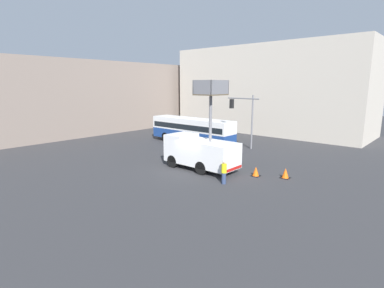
{
  "coord_description": "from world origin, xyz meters",
  "views": [
    {
      "loc": [
        -18.01,
        -15.83,
        7.01
      ],
      "look_at": [
        0.54,
        0.65,
        2.04
      ],
      "focal_mm": 28.0,
      "sensor_mm": 36.0,
      "label": 1
    }
  ],
  "objects_px": {
    "traffic_cone_near_truck": "(256,172)",
    "traffic_cone_mid_road": "(285,173)",
    "road_worker_near_truck": "(224,172)",
    "road_worker_directing": "(232,154)",
    "utility_truck": "(200,150)",
    "traffic_light_pole": "(245,113)",
    "city_bus": "(192,129)"
  },
  "relations": [
    {
      "from": "city_bus",
      "to": "road_worker_directing",
      "type": "distance_m",
      "value": 10.06
    },
    {
      "from": "traffic_light_pole",
      "to": "traffic_cone_near_truck",
      "type": "bearing_deg",
      "value": -142.23
    },
    {
      "from": "traffic_cone_mid_road",
      "to": "road_worker_near_truck",
      "type": "bearing_deg",
      "value": 146.92
    },
    {
      "from": "city_bus",
      "to": "road_worker_directing",
      "type": "xyz_separation_m",
      "value": [
        -4.62,
        -8.89,
        -0.88
      ]
    },
    {
      "from": "utility_truck",
      "to": "road_worker_directing",
      "type": "height_order",
      "value": "utility_truck"
    },
    {
      "from": "road_worker_directing",
      "to": "road_worker_near_truck",
      "type": "bearing_deg",
      "value": -19.84
    },
    {
      "from": "city_bus",
      "to": "road_worker_near_truck",
      "type": "xyz_separation_m",
      "value": [
        -9.49,
        -11.5,
        -0.91
      ]
    },
    {
      "from": "utility_truck",
      "to": "traffic_light_pole",
      "type": "xyz_separation_m",
      "value": [
        8.54,
        1.09,
        2.36
      ]
    },
    {
      "from": "utility_truck",
      "to": "traffic_cone_near_truck",
      "type": "xyz_separation_m",
      "value": [
        1.44,
        -4.42,
        -1.31
      ]
    },
    {
      "from": "road_worker_near_truck",
      "to": "road_worker_directing",
      "type": "xyz_separation_m",
      "value": [
        4.87,
        2.61,
        0.04
      ]
    },
    {
      "from": "city_bus",
      "to": "road_worker_directing",
      "type": "relative_size",
      "value": 5.98
    },
    {
      "from": "utility_truck",
      "to": "traffic_light_pole",
      "type": "distance_m",
      "value": 8.93
    },
    {
      "from": "road_worker_directing",
      "to": "traffic_cone_near_truck",
      "type": "distance_m",
      "value": 3.85
    },
    {
      "from": "traffic_light_pole",
      "to": "city_bus",
      "type": "bearing_deg",
      "value": 96.42
    },
    {
      "from": "utility_truck",
      "to": "city_bus",
      "type": "relative_size",
      "value": 0.66
    },
    {
      "from": "city_bus",
      "to": "traffic_cone_near_truck",
      "type": "height_order",
      "value": "city_bus"
    },
    {
      "from": "traffic_light_pole",
      "to": "traffic_cone_near_truck",
      "type": "xyz_separation_m",
      "value": [
        -7.1,
        -5.5,
        -3.67
      ]
    },
    {
      "from": "city_bus",
      "to": "road_worker_directing",
      "type": "bearing_deg",
      "value": 141.9
    },
    {
      "from": "traffic_cone_near_truck",
      "to": "traffic_cone_mid_road",
      "type": "height_order",
      "value": "traffic_cone_mid_road"
    },
    {
      "from": "traffic_cone_near_truck",
      "to": "city_bus",
      "type": "bearing_deg",
      "value": 62.69
    },
    {
      "from": "utility_truck",
      "to": "road_worker_near_truck",
      "type": "bearing_deg",
      "value": -115.18
    },
    {
      "from": "road_worker_directing",
      "to": "traffic_cone_near_truck",
      "type": "xyz_separation_m",
      "value": [
        -1.72,
        -3.39,
        -0.58
      ]
    },
    {
      "from": "road_worker_near_truck",
      "to": "traffic_cone_near_truck",
      "type": "height_order",
      "value": "road_worker_near_truck"
    },
    {
      "from": "city_bus",
      "to": "traffic_cone_near_truck",
      "type": "bearing_deg",
      "value": 142.07
    },
    {
      "from": "traffic_cone_mid_road",
      "to": "traffic_cone_near_truck",
      "type": "bearing_deg",
      "value": 118.05
    },
    {
      "from": "traffic_light_pole",
      "to": "traffic_cone_mid_road",
      "type": "distance_m",
      "value": 10.28
    },
    {
      "from": "road_worker_near_truck",
      "to": "traffic_cone_mid_road",
      "type": "xyz_separation_m",
      "value": [
        4.18,
        -2.72,
        -0.53
      ]
    },
    {
      "from": "road_worker_near_truck",
      "to": "road_worker_directing",
      "type": "distance_m",
      "value": 5.52
    },
    {
      "from": "traffic_cone_near_truck",
      "to": "traffic_cone_mid_road",
      "type": "relative_size",
      "value": 0.96
    },
    {
      "from": "utility_truck",
      "to": "traffic_cone_near_truck",
      "type": "bearing_deg",
      "value": -71.96
    },
    {
      "from": "traffic_cone_mid_road",
      "to": "traffic_light_pole",
      "type": "bearing_deg",
      "value": 50.82
    },
    {
      "from": "road_worker_directing",
      "to": "traffic_cone_mid_road",
      "type": "relative_size",
      "value": 2.41
    }
  ]
}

